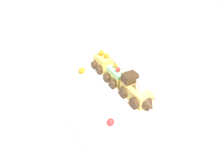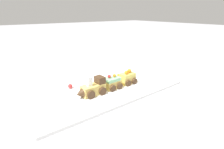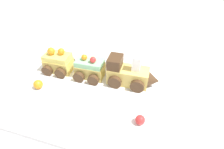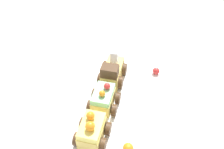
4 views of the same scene
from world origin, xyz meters
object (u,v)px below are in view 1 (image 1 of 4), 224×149
cake_train_locomotive (137,93)px  gumball_red (111,122)px  cake_car_mint (118,76)px  gumball_orange (82,70)px  cake_car_lemon (104,63)px

cake_train_locomotive → gumball_red: 0.13m
cake_train_locomotive → cake_car_mint: bearing=-179.9°
cake_train_locomotive → gumball_orange: bearing=-159.4°
cake_car_lemon → gumball_red: (0.25, -0.11, -0.02)m
cake_car_mint → cake_car_lemon: size_ratio=1.00×
gumball_red → cake_car_lemon: bearing=155.7°
cake_car_mint → cake_car_lemon: bearing=179.9°
gumball_red → cake_car_mint: bearing=143.6°
gumball_red → gumball_orange: gumball_orange is taller
cake_car_lemon → gumball_orange: cake_car_lemon is taller
gumball_red → cake_train_locomotive: bearing=111.7°
cake_car_lemon → cake_train_locomotive: bearing=-0.0°
cake_car_lemon → gumball_red: cake_car_lemon is taller
cake_car_mint → gumball_orange: 0.14m
cake_car_lemon → gumball_orange: bearing=-100.0°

